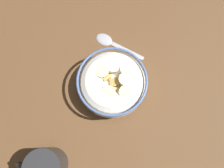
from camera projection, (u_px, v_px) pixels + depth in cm
name	position (u px, v px, depth cm)	size (l,w,h in cm)	color
ground_plane	(112.00, 88.00, 57.22)	(108.35, 108.35, 2.00)	brown
cereal_bowl	(112.00, 84.00, 52.95)	(16.06, 16.06, 6.47)	silver
spoon	(109.00, 42.00, 58.89)	(13.28, 7.61, 0.80)	#A5A5AD
coffee_mug	(46.00, 166.00, 47.63)	(10.27, 7.47, 8.57)	#262628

